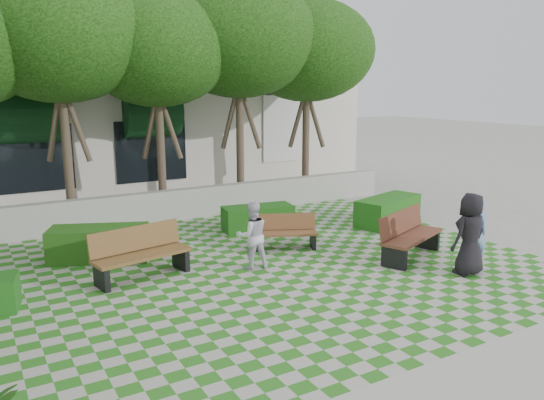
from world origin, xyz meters
TOP-DOWN VIEW (x-y plane):
  - ground at (0.00, 0.00)m, footprint 90.00×90.00m
  - lawn at (0.00, 1.00)m, footprint 12.00×12.00m
  - sidewalk_south at (0.00, -4.70)m, footprint 16.00×2.00m
  - retaining_wall at (0.00, 6.20)m, footprint 15.00×0.36m
  - bench_east at (3.31, 0.03)m, footprint 2.17×1.38m
  - bench_mid at (1.20, 2.11)m, footprint 1.66×1.14m
  - bench_west at (-2.45, 1.84)m, footprint 2.11×1.04m
  - hedge_east at (5.03, 2.60)m, footprint 2.40×1.50m
  - hedge_midright at (1.46, 3.92)m, footprint 2.03×1.07m
  - hedge_midleft at (-2.93, 3.48)m, footprint 2.35×1.66m
  - person_blue at (3.98, -1.24)m, footprint 0.67×0.56m
  - person_dark at (3.59, -1.43)m, footprint 0.88×0.59m
  - person_white at (-0.17, 1.21)m, footprint 0.81×0.68m
  - tree_row at (-1.86, 5.95)m, footprint 17.70×13.40m
  - building at (0.93, 14.08)m, footprint 18.00×8.92m

SIDE VIEW (x-z plane):
  - ground at x=0.00m, z-range 0.00..0.00m
  - sidewalk_south at x=0.00m, z-range 0.00..0.01m
  - lawn at x=0.00m, z-range 0.01..0.01m
  - hedge_midright at x=1.46m, z-range 0.00..0.67m
  - hedge_midleft at x=-2.93m, z-range 0.00..0.76m
  - hedge_east at x=5.03m, z-range 0.00..0.78m
  - bench_mid at x=1.20m, z-range -0.02..0.82m
  - retaining_wall at x=0.00m, z-range 0.00..0.90m
  - bench_west at x=-2.45m, z-range -0.02..1.04m
  - bench_east at x=3.31m, z-range -0.02..1.06m
  - person_white at x=-0.17m, z-range 0.00..1.49m
  - person_blue at x=3.98m, z-range 0.00..1.57m
  - person_dark at x=3.59m, z-range 0.00..1.75m
  - building at x=0.93m, z-range -0.06..5.09m
  - tree_row at x=-1.86m, z-range 1.47..8.88m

